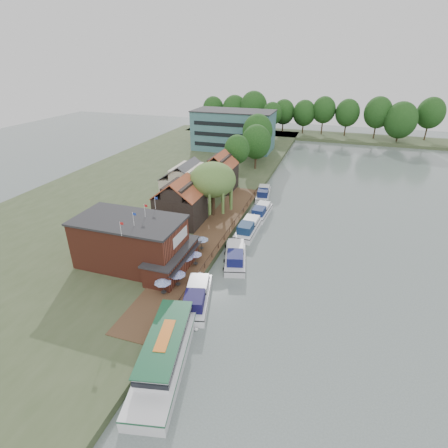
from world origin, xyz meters
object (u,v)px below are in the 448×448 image
(cottage_b, at_px, (187,182))
(cruiser_2, at_px, (249,226))
(umbrella_3, at_px, (195,258))
(tour_boat, at_px, (164,352))
(cottage_a, at_px, (180,201))
(cruiser_1, at_px, (235,254))
(umbrella_0, at_px, (163,287))
(cruiser_3, at_px, (261,210))
(cruiser_0, at_px, (197,294))
(cottage_c, at_px, (220,171))
(umbrella_4, at_px, (201,243))
(willow, at_px, (213,190))
(umbrella_1, at_px, (178,279))
(swan, at_px, (196,329))
(pub, at_px, (143,244))
(hotel_block, at_px, (233,130))
(umbrella_2, at_px, (185,262))
(cruiser_4, at_px, (263,192))

(cottage_b, relative_size, cruiser_2, 0.91)
(umbrella_3, xyz_separation_m, tour_boat, (3.55, -16.97, -0.60))
(cottage_a, height_order, cruiser_1, cottage_a)
(umbrella_0, bearing_deg, cruiser_3, 78.83)
(umbrella_0, relative_size, cruiser_2, 0.23)
(cruiser_0, relative_size, cruiser_2, 1.02)
(cottage_c, bearing_deg, cruiser_0, -75.36)
(cruiser_1, bearing_deg, umbrella_4, 165.66)
(willow, height_order, cruiser_3, willow)
(willow, relative_size, umbrella_0, 4.39)
(willow, height_order, umbrella_1, willow)
(cruiser_0, bearing_deg, cottage_c, 90.19)
(umbrella_3, bearing_deg, swan, -67.36)
(pub, xyz_separation_m, cruiser_0, (10.03, -4.41, -3.32))
(hotel_block, xyz_separation_m, cottage_a, (7.00, -56.00, -1.90))
(willow, distance_m, umbrella_0, 25.87)
(umbrella_2, relative_size, cruiser_1, 0.22)
(hotel_block, distance_m, cruiser_2, 57.77)
(cottage_a, height_order, cruiser_0, cottage_a)
(umbrella_1, height_order, cruiser_4, umbrella_1)
(pub, xyz_separation_m, umbrella_2, (6.10, 0.88, -2.36))
(pub, distance_m, swan, 15.66)
(cottage_c, xyz_separation_m, cruiser_0, (10.03, -38.41, -3.92))
(willow, bearing_deg, swan, -73.91)
(cruiser_1, xyz_separation_m, cruiser_4, (-1.77, 27.96, -0.09))
(umbrella_2, bearing_deg, umbrella_3, 50.72)
(cottage_a, xyz_separation_m, cruiser_1, (12.91, -8.23, -3.95))
(cottage_a, xyz_separation_m, umbrella_1, (7.90, -18.29, -2.96))
(umbrella_2, height_order, cruiser_1, umbrella_2)
(willow, bearing_deg, cottage_b, 146.31)
(cottage_a, bearing_deg, cruiser_2, 8.68)
(cruiser_3, bearing_deg, willow, -147.97)
(hotel_block, height_order, swan, hotel_block)
(pub, distance_m, umbrella_0, 8.37)
(umbrella_1, distance_m, cruiser_3, 28.60)
(umbrella_0, bearing_deg, cottage_b, 107.99)
(umbrella_1, bearing_deg, cruiser_0, -19.71)
(umbrella_2, bearing_deg, willow, 97.76)
(umbrella_0, relative_size, cruiser_1, 0.22)
(cruiser_3, bearing_deg, tour_boat, -89.72)
(cottage_b, relative_size, tour_boat, 0.62)
(cottage_b, distance_m, cruiser_4, 17.63)
(willow, height_order, umbrella_2, willow)
(cottage_c, relative_size, umbrella_3, 3.58)
(pub, bearing_deg, cruiser_3, 64.47)
(umbrella_4, height_order, cruiser_0, umbrella_4)
(pub, height_order, cruiser_1, pub)
(hotel_block, relative_size, cruiser_0, 2.35)
(cottage_c, distance_m, umbrella_3, 32.74)
(cottage_c, height_order, willow, willow)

